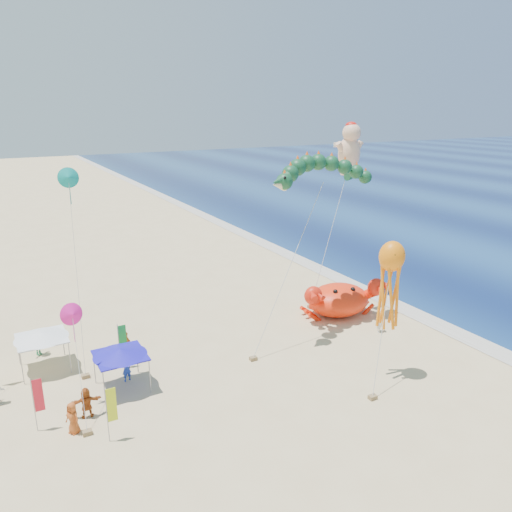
{
  "coord_description": "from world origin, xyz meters",
  "views": [
    {
      "loc": [
        -18.58,
        -28.0,
        16.83
      ],
      "look_at": [
        -2.0,
        2.0,
        6.5
      ],
      "focal_mm": 35.0,
      "sensor_mm": 36.0,
      "label": 1
    }
  ],
  "objects": [
    {
      "name": "canopy_white",
      "position": [
        -16.52,
        4.82,
        2.44
      ],
      "size": [
        3.4,
        3.4,
        2.71
      ],
      "color": "gray",
      "rests_on": "ground"
    },
    {
      "name": "feather_flags",
      "position": [
        -15.9,
        -0.65,
        2.01
      ],
      "size": [
        8.58,
        7.4,
        3.2
      ],
      "color": "gray",
      "rests_on": "ground"
    },
    {
      "name": "foam_strip",
      "position": [
        12.0,
        0.0,
        0.01
      ],
      "size": [
        320.0,
        320.0,
        0.0
      ],
      "primitive_type": "plane",
      "color": "silver",
      "rests_on": "ground"
    },
    {
      "name": "octopus_kite",
      "position": [
        2.69,
        -6.62,
        6.66
      ],
      "size": [
        3.61,
        2.83,
        9.02
      ],
      "color": "orange",
      "rests_on": "ground"
    },
    {
      "name": "beachgoers",
      "position": [
        -13.76,
        1.4,
        0.91
      ],
      "size": [
        27.13,
        11.49,
        1.9
      ],
      "color": "orange",
      "rests_on": "ground"
    },
    {
      "name": "cherub_kite",
      "position": [
        9.83,
        6.62,
        13.39
      ],
      "size": [
        6.1,
        2.8,
        15.55
      ],
      "color": "#FCBE99",
      "rests_on": "ground"
    },
    {
      "name": "dragon_kite",
      "position": [
        3.34,
        1.69,
        11.94
      ],
      "size": [
        12.64,
        5.09,
        13.11
      ],
      "color": "#103D22",
      "rests_on": "ground"
    },
    {
      "name": "canopy_blue",
      "position": [
        -12.6,
        -0.03,
        2.44
      ],
      "size": [
        3.26,
        3.26,
        2.71
      ],
      "color": "gray",
      "rests_on": "ground"
    },
    {
      "name": "small_kites",
      "position": [
        -16.26,
        2.81,
        7.45
      ],
      "size": [
        7.81,
        8.98,
        13.19
      ],
      "color": "#EE4FAD",
      "rests_on": "ground"
    },
    {
      "name": "ground",
      "position": [
        0.0,
        0.0,
        0.0
      ],
      "size": [
        320.0,
        320.0,
        0.0
      ],
      "primitive_type": "plane",
      "color": "#D1B784",
      "rests_on": "ground"
    },
    {
      "name": "crab_inflatable",
      "position": [
        6.27,
        2.6,
        1.4
      ],
      "size": [
        7.27,
        5.26,
        3.19
      ],
      "color": "#FF2E0D",
      "rests_on": "ground"
    }
  ]
}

